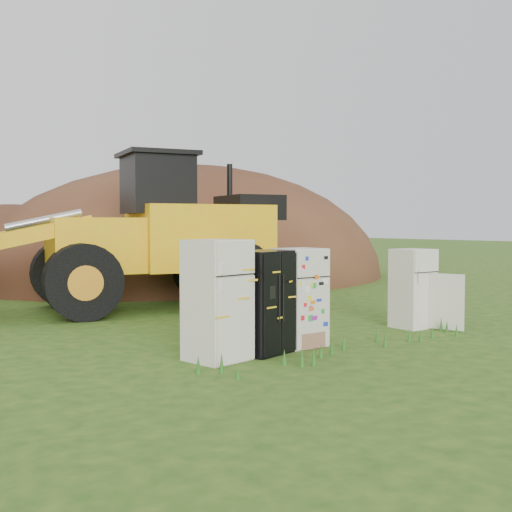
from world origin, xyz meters
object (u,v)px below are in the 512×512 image
at_px(fridge_open_door, 413,288).
at_px(wheel_loader, 119,231).
at_px(fridge_black_side, 263,302).
at_px(fridge_sticker, 299,297).
at_px(fridge_leftmost, 217,300).

distance_m(fridge_open_door, wheel_loader, 6.98).
height_order(fridge_open_door, wheel_loader, wheel_loader).
xyz_separation_m(fridge_black_side, fridge_sticker, (0.87, 0.06, 0.01)).
bearing_deg(fridge_black_side, fridge_leftmost, 166.24).
bearing_deg(wheel_loader, fridge_black_side, -81.09).
xyz_separation_m(fridge_leftmost, fridge_black_side, (0.88, -0.04, -0.10)).
bearing_deg(fridge_black_side, fridge_sticker, -7.29).
xyz_separation_m(fridge_leftmost, fridge_sticker, (1.75, 0.01, -0.09)).
relative_size(fridge_sticker, wheel_loader, 0.21).
bearing_deg(wheel_loader, fridge_sticker, -72.83).
relative_size(fridge_leftmost, fridge_black_side, 1.12).
distance_m(fridge_black_side, fridge_sticker, 0.87).
relative_size(fridge_black_side, fridge_sticker, 0.99).
distance_m(fridge_leftmost, fridge_open_door, 4.82).
bearing_deg(fridge_open_door, fridge_leftmost, -176.50).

